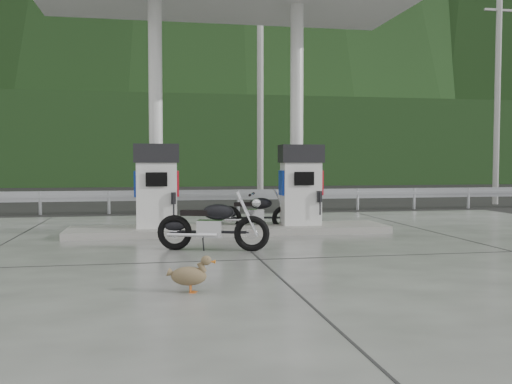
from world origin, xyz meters
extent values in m
plane|color=black|center=(0.00, 0.00, 0.00)|extent=(160.00, 160.00, 0.00)
cube|color=#5F605B|center=(0.00, 0.00, 0.01)|extent=(18.00, 14.00, 0.02)
cube|color=gray|center=(0.00, 2.50, 0.10)|extent=(7.00, 1.40, 0.15)
cylinder|color=white|center=(-1.60, 2.90, 2.67)|extent=(0.30, 0.30, 5.00)
cylinder|color=white|center=(1.60, 2.90, 2.67)|extent=(0.30, 0.30, 5.00)
cube|color=black|center=(0.00, 11.50, 0.00)|extent=(60.00, 7.00, 0.01)
cylinder|color=#9C9C96|center=(2.00, 9.50, 4.00)|extent=(0.22, 0.22, 8.00)
cylinder|color=#9C9C96|center=(11.00, 9.50, 4.00)|extent=(0.22, 0.22, 8.00)
cube|color=black|center=(0.00, 30.00, 3.00)|extent=(80.00, 6.00, 6.00)
camera|label=1|loc=(-1.69, -9.90, 1.58)|focal=40.00mm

